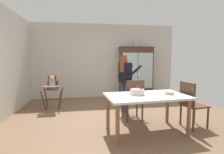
{
  "coord_description": "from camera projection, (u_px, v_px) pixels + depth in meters",
  "views": [
    {
      "loc": [
        -0.76,
        -3.97,
        1.45
      ],
      "look_at": [
        -0.02,
        0.7,
        0.95
      ],
      "focal_mm": 28.36,
      "sensor_mm": 36.0,
      "label": 1
    }
  ],
  "objects": [
    {
      "name": "wall_back",
      "position": [
        104.0,
        61.0,
        6.61
      ],
      "size": [
        5.32,
        0.06,
        2.7
      ],
      "primitive_type": "cube",
      "color": "beige",
      "rests_on": "ground_plane"
    },
    {
      "name": "china_cabinet",
      "position": [
        136.0,
        72.0,
        6.57
      ],
      "size": [
        1.26,
        0.48,
        1.87
      ],
      "color": "#4C3323",
      "rests_on": "ground_plane"
    },
    {
      "name": "ceramic_vase",
      "position": [
        135.0,
        44.0,
        6.46
      ],
      "size": [
        0.13,
        0.13,
        0.27
      ],
      "color": "#B2B7B2",
      "rests_on": "china_cabinet"
    },
    {
      "name": "dining_chair_far_side",
      "position": [
        134.0,
        97.0,
        4.1
      ],
      "size": [
        0.46,
        0.46,
        0.96
      ],
      "rotation": [
        0.0,
        0.0,
        3.19
      ],
      "color": "#4C3323",
      "rests_on": "ground_plane"
    },
    {
      "name": "ground_plane",
      "position": [
        117.0,
        120.0,
        4.17
      ],
      "size": [
        6.24,
        6.24,
        0.0
      ],
      "primitive_type": "plane",
      "color": "brown"
    },
    {
      "name": "birthday_cake",
      "position": [
        137.0,
        92.0,
        3.47
      ],
      "size": [
        0.28,
        0.28,
        0.19
      ],
      "color": "beige",
      "rests_on": "dining_table"
    },
    {
      "name": "adult_person",
      "position": [
        125.0,
        77.0,
        4.68
      ],
      "size": [
        0.62,
        0.61,
        1.53
      ],
      "rotation": [
        0.0,
        0.0,
        1.92
      ],
      "color": "#33425B",
      "rests_on": "ground_plane"
    },
    {
      "name": "dining_chair_right_end",
      "position": [
        191.0,
        101.0,
        3.68
      ],
      "size": [
        0.5,
        0.5,
        0.96
      ],
      "rotation": [
        0.0,
        0.0,
        1.73
      ],
      "color": "#4C3323",
      "rests_on": "ground_plane"
    },
    {
      "name": "dining_table",
      "position": [
        146.0,
        100.0,
        3.44
      ],
      "size": [
        1.63,
        1.04,
        0.74
      ],
      "color": "silver",
      "rests_on": "ground_plane"
    },
    {
      "name": "serving_bowl",
      "position": [
        169.0,
        93.0,
        3.5
      ],
      "size": [
        0.18,
        0.18,
        0.05
      ],
      "primitive_type": "cylinder",
      "color": "#C6AD93",
      "rests_on": "dining_table"
    },
    {
      "name": "high_chair_with_toddler",
      "position": [
        52.0,
        86.0,
        5.11
      ],
      "size": [
        0.6,
        0.7,
        0.95
      ],
      "rotation": [
        0.0,
        0.0,
        0.04
      ],
      "color": "#4C3323",
      "rests_on": "ground_plane"
    }
  ]
}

